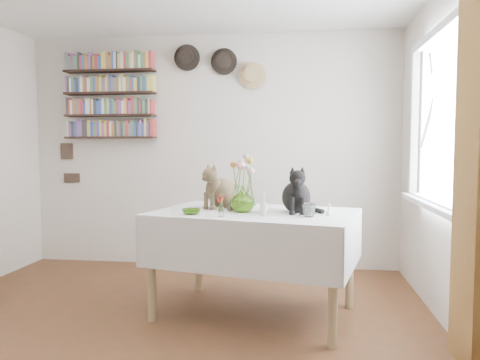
# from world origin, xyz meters

# --- Properties ---
(room) EXTENTS (4.08, 4.58, 2.58)m
(room) POSITION_xyz_m (0.00, 0.00, 1.25)
(room) COLOR brown
(room) RESTS_ON ground
(window) EXTENTS (0.12, 1.52, 1.32)m
(window) POSITION_xyz_m (1.97, 0.80, 1.40)
(window) COLOR white
(window) RESTS_ON room
(curtain) EXTENTS (0.12, 0.38, 2.10)m
(curtain) POSITION_xyz_m (1.90, -0.12, 1.15)
(curtain) COLOR brown
(curtain) RESTS_ON room
(dining_table) EXTENTS (1.68, 1.28, 0.80)m
(dining_table) POSITION_xyz_m (0.62, 0.79, 0.61)
(dining_table) COLOR white
(dining_table) RESTS_ON room
(tabby_cat) EXTENTS (0.39, 0.40, 0.37)m
(tabby_cat) POSITION_xyz_m (0.35, 0.96, 0.99)
(tabby_cat) COLOR brown
(tabby_cat) RESTS_ON dining_table
(black_cat) EXTENTS (0.26, 0.32, 0.36)m
(black_cat) POSITION_xyz_m (0.94, 0.79, 0.98)
(black_cat) COLOR black
(black_cat) RESTS_ON dining_table
(flower_vase) EXTENTS (0.26, 0.26, 0.20)m
(flower_vase) POSITION_xyz_m (0.54, 0.74, 0.90)
(flower_vase) COLOR #8CC63A
(flower_vase) RESTS_ON dining_table
(green_bowl) EXTENTS (0.14, 0.14, 0.04)m
(green_bowl) POSITION_xyz_m (0.18, 0.56, 0.82)
(green_bowl) COLOR #8CC63A
(green_bowl) RESTS_ON dining_table
(drinking_glass) EXTENTS (0.13, 0.13, 0.10)m
(drinking_glass) POSITION_xyz_m (1.03, 0.56, 0.85)
(drinking_glass) COLOR white
(drinking_glass) RESTS_ON dining_table
(candlestick) EXTENTS (0.05, 0.05, 0.17)m
(candlestick) POSITION_xyz_m (0.71, 0.56, 0.86)
(candlestick) COLOR white
(candlestick) RESTS_ON dining_table
(berry_jar) EXTENTS (0.05, 0.05, 0.18)m
(berry_jar) POSITION_xyz_m (0.41, 0.49, 0.88)
(berry_jar) COLOR white
(berry_jar) RESTS_ON dining_table
(porcelain_figurine) EXTENTS (0.05, 0.05, 0.09)m
(porcelain_figurine) POSITION_xyz_m (1.17, 0.65, 0.84)
(porcelain_figurine) COLOR white
(porcelain_figurine) RESTS_ON dining_table
(flower_bouquet) EXTENTS (0.17, 0.13, 0.39)m
(flower_bouquet) POSITION_xyz_m (0.54, 0.75, 1.14)
(flower_bouquet) COLOR #4C7233
(flower_bouquet) RESTS_ON flower_vase
(bookshelf_unit) EXTENTS (1.00, 0.16, 0.91)m
(bookshelf_unit) POSITION_xyz_m (-1.10, 2.16, 1.84)
(bookshelf_unit) COLOR black
(bookshelf_unit) RESTS_ON room
(wall_hats) EXTENTS (0.98, 0.09, 0.48)m
(wall_hats) POSITION_xyz_m (0.12, 2.19, 2.17)
(wall_hats) COLOR black
(wall_hats) RESTS_ON room
(wall_art_plaques) EXTENTS (0.21, 0.02, 0.44)m
(wall_art_plaques) POSITION_xyz_m (-1.63, 2.23, 1.12)
(wall_art_plaques) COLOR #38281E
(wall_art_plaques) RESTS_ON room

